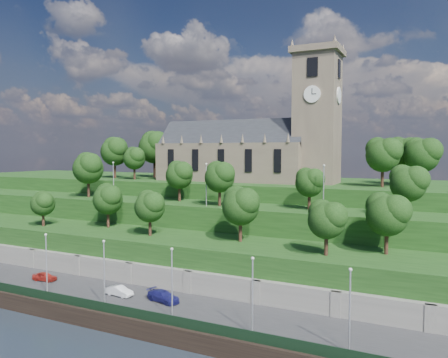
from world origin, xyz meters
The scene contains 17 objects.
ground centered at (0.00, 0.00, 0.00)m, with size 320.00×320.00×0.00m, color #1C232D.
promenade centered at (0.00, 6.00, 1.00)m, with size 160.00×12.00×2.00m, color #2D2D30.
quay_wall centered at (0.00, -0.05, 1.10)m, with size 160.00×0.50×2.20m, color black.
fence centered at (0.00, 0.60, 2.60)m, with size 160.00×0.10×1.20m, color black.
retaining_wall centered at (0.00, 11.97, 2.50)m, with size 160.00×2.10×5.00m.
embankment_lower centered at (0.00, 18.00, 4.00)m, with size 160.00×12.00×8.00m, color #183B13.
embankment_upper centered at (0.00, 29.00, 6.00)m, with size 160.00×10.00×12.00m, color #183B13.
hilltop centered at (0.00, 50.00, 7.50)m, with size 160.00×32.00×15.00m, color #183B13.
church centered at (0.79, 45.98, 22.52)m, with size 38.60×12.35×27.60m.
trees_lower centered at (5.02, 18.36, 13.16)m, with size 62.49×9.08×8.24m.
trees_upper centered at (-2.31, 28.13, 17.44)m, with size 65.91×8.13×9.17m.
trees_hilltop centered at (-2.88, 45.12, 21.56)m, with size 72.70×15.51×11.28m.
lamp_posts_promenade centered at (-2.00, 2.50, 6.77)m, with size 60.36×0.36×8.32m.
lamp_posts_upper centered at (0.00, 26.00, 16.28)m, with size 40.36×0.36×7.35m.
car_left centered at (-17.12, 6.69, 2.64)m, with size 1.50×3.74×1.27m, color #A8241C.
car_middle centered at (-2.65, 6.13, 2.66)m, with size 1.39×3.99×1.32m, color silver.
car_right centered at (3.90, 6.80, 2.70)m, with size 1.96×4.81×1.40m, color navy.
Camera 1 is at (34.84, -39.41, 21.39)m, focal length 35.00 mm.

